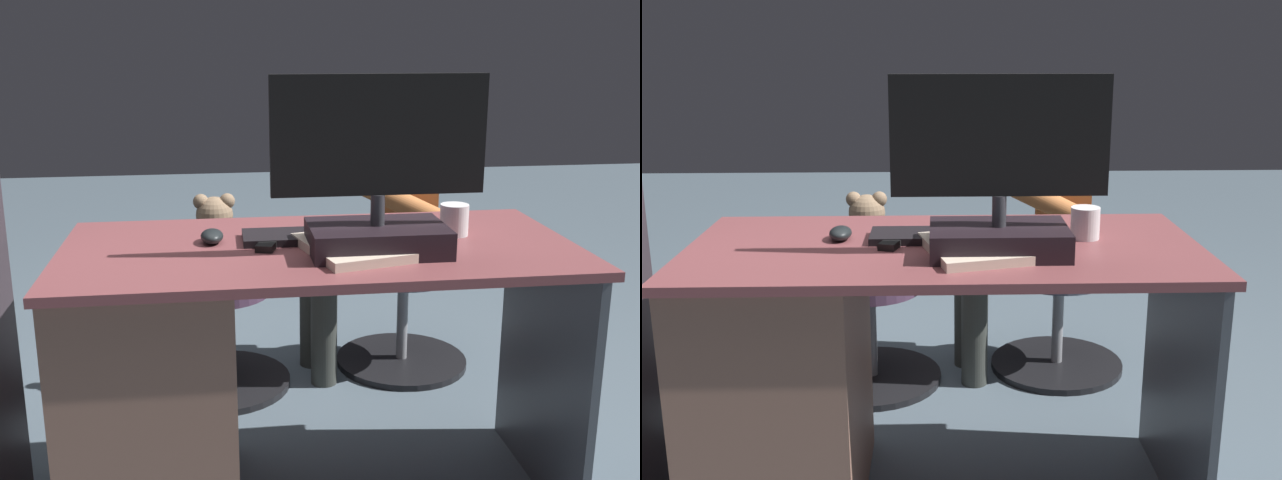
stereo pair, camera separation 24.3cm
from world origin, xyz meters
TOP-DOWN VIEW (x-y plane):
  - ground_plane at (0.00, 0.00)m, footprint 10.00×10.00m
  - desk at (0.35, 0.37)m, footprint 1.34×0.67m
  - monitor at (-0.14, 0.46)m, footprint 0.54×0.23m
  - keyboard at (-0.01, 0.32)m, footprint 0.42×0.14m
  - computer_mouse at (0.28, 0.31)m, footprint 0.06×0.10m
  - cup at (-0.38, 0.32)m, footprint 0.08×0.08m
  - tv_remote at (0.13, 0.36)m, footprint 0.09×0.16m
  - notebook_binder at (-0.07, 0.45)m, footprint 0.29×0.35m
  - office_chair_teddy at (0.28, -0.40)m, footprint 0.53×0.53m
  - teddy_bear at (0.28, -0.41)m, footprint 0.22×0.22m
  - visitor_chair at (-0.45, -0.50)m, footprint 0.52×0.52m
  - person at (-0.37, -0.49)m, footprint 0.53×0.52m

SIDE VIEW (x-z plane):
  - ground_plane at x=0.00m, z-range 0.00..0.00m
  - office_chair_teddy at x=0.28m, z-range 0.02..0.45m
  - visitor_chair at x=-0.45m, z-range 0.02..0.45m
  - desk at x=0.35m, z-range 0.02..0.78m
  - teddy_bear at x=0.28m, z-range 0.41..0.72m
  - person at x=-0.37m, z-range 0.10..1.20m
  - tv_remote at x=0.13m, z-range 0.75..0.77m
  - keyboard at x=-0.01m, z-range 0.75..0.77m
  - notebook_binder at x=-0.07m, z-range 0.75..0.78m
  - computer_mouse at x=0.28m, z-range 0.75..0.79m
  - cup at x=-0.38m, z-range 0.75..0.84m
  - monitor at x=-0.14m, z-range 0.68..1.12m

